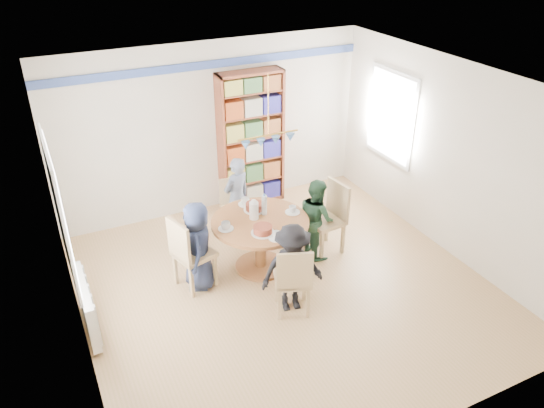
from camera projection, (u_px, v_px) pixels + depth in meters
ground at (285, 287)px, 6.94m from camera, size 5.00×5.00×0.00m
room_shell at (237, 151)px, 6.72m from camera, size 5.00×5.00×5.00m
radiator at (87, 306)px, 6.08m from camera, size 0.12×1.00×0.60m
dining_table at (260, 233)px, 7.07m from camera, size 1.30×1.30×0.75m
chair_left at (188, 251)px, 6.68m from camera, size 0.56×0.56×1.03m
chair_right at (330, 214)px, 7.46m from camera, size 0.51×0.51×1.05m
chair_far at (233, 204)px, 7.95m from camera, size 0.45×0.45×0.85m
chair_near at (293, 278)px, 6.25m from camera, size 0.54×0.54×0.96m
person_left at (198, 246)px, 6.71m from camera, size 0.53×0.68×1.21m
person_right at (316, 218)px, 7.37m from camera, size 0.44×0.57×1.16m
person_far at (237, 198)px, 7.77m from camera, size 0.54×0.44×1.27m
person_near at (292, 268)px, 6.31m from camera, size 0.82×0.56×1.18m
bookshelf at (251, 141)px, 8.47m from camera, size 1.06×0.32×2.22m
tableware at (257, 216)px, 6.95m from camera, size 1.17×1.17×0.31m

